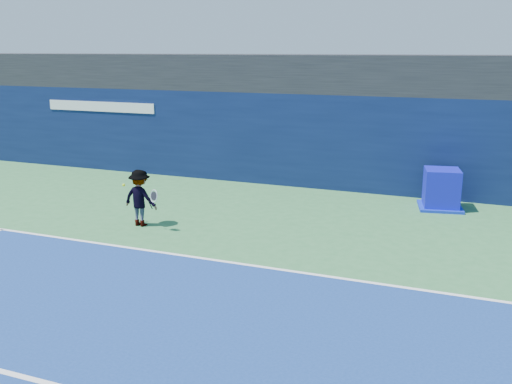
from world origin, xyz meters
The scene contains 8 objects.
ground centered at (0.00, 0.00, 0.00)m, with size 80.00×80.00×0.00m, color #326F3C.
baseline centered at (0.00, 3.00, 0.01)m, with size 24.00×0.10×0.01m, color white.
service_line centered at (0.00, -2.00, 0.01)m, with size 24.00×0.10×0.01m, color white.
stadium_band centered at (0.00, 11.50, 3.60)m, with size 36.00×3.00×1.20m, color black.
back_wall_assembly centered at (0.00, 10.50, 1.50)m, with size 36.00×1.03×3.00m.
equipment_cart centered at (5.03, 9.06, 0.51)m, with size 1.37×1.37×1.13m.
tennis_player centered at (-1.97, 4.59, 0.72)m, with size 1.21×0.68×1.45m.
tennis_ball centered at (-2.45, 4.60, 1.01)m, with size 0.08×0.08×0.08m.
Camera 1 is at (5.83, -7.32, 4.38)m, focal length 40.00 mm.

